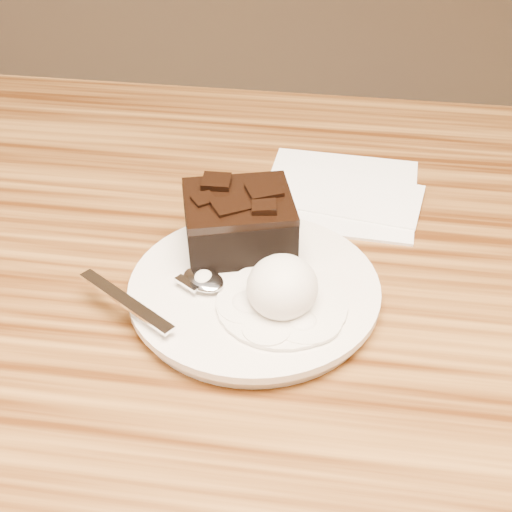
# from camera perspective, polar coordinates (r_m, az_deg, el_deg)

# --- Properties ---
(plate) EXTENTS (0.21, 0.21, 0.02)m
(plate) POSITION_cam_1_polar(r_m,az_deg,el_deg) (0.60, -0.14, -2.93)
(plate) COLOR white
(plate) RESTS_ON dining_table
(brownie) EXTENTS (0.11, 0.10, 0.04)m
(brownie) POSITION_cam_1_polar(r_m,az_deg,el_deg) (0.63, -1.37, 2.53)
(brownie) COLOR black
(brownie) RESTS_ON plate
(ice_cream_scoop) EXTENTS (0.06, 0.06, 0.05)m
(ice_cream_scoop) POSITION_cam_1_polar(r_m,az_deg,el_deg) (0.57, 2.10, -2.46)
(ice_cream_scoop) COLOR white
(ice_cream_scoop) RESTS_ON plate
(melt_puddle) EXTENTS (0.11, 0.11, 0.00)m
(melt_puddle) POSITION_cam_1_polar(r_m,az_deg,el_deg) (0.58, 2.06, -3.86)
(melt_puddle) COLOR white
(melt_puddle) RESTS_ON plate
(spoon) EXTENTS (0.15, 0.11, 0.01)m
(spoon) POSITION_cam_1_polar(r_m,az_deg,el_deg) (0.60, -4.20, -2.01)
(spoon) COLOR silver
(spoon) RESTS_ON plate
(napkin) EXTENTS (0.16, 0.16, 0.01)m
(napkin) POSITION_cam_1_polar(r_m,az_deg,el_deg) (0.75, 6.69, 5.12)
(napkin) COLOR white
(napkin) RESTS_ON dining_table
(crumb_a) EXTENTS (0.01, 0.01, 0.00)m
(crumb_a) POSITION_cam_1_polar(r_m,az_deg,el_deg) (0.56, 1.55, -5.58)
(crumb_a) COLOR black
(crumb_a) RESTS_ON plate
(crumb_b) EXTENTS (0.01, 0.01, 0.00)m
(crumb_b) POSITION_cam_1_polar(r_m,az_deg,el_deg) (0.61, 4.30, -1.61)
(crumb_b) COLOR black
(crumb_b) RESTS_ON plate
(crumb_c) EXTENTS (0.01, 0.01, 0.00)m
(crumb_c) POSITION_cam_1_polar(r_m,az_deg,el_deg) (0.55, -1.13, -6.28)
(crumb_c) COLOR black
(crumb_c) RESTS_ON plate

